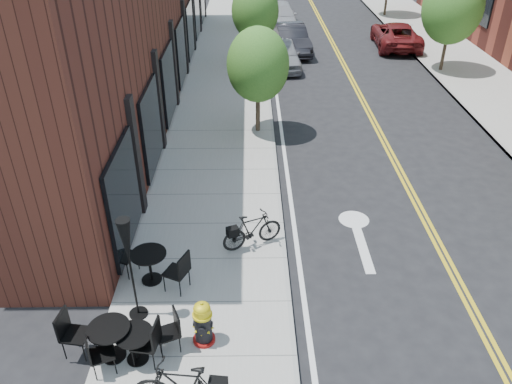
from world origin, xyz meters
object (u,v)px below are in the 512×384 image
object	(u,v)px
bicycle_right	(252,230)
bistro_set_a	(110,338)
bistro_set_c	(150,263)
parked_car_a	(283,54)
parked_car_b	(291,39)
patio_umbrella	(127,249)
parked_car_c	(279,17)
parked_car_far	(396,35)
fire_hydrant	(203,323)
bistro_set_b	(135,342)

from	to	relation	value
bicycle_right	bistro_set_a	size ratio (longest dim) A/B	0.83
bistro_set_c	parked_car_a	bearing A→B (deg)	100.39
parked_car_a	parked_car_b	distance (m)	2.75
patio_umbrella	parked_car_c	distance (m)	25.35
bistro_set_c	parked_car_b	distance (m)	19.31
parked_car_a	parked_car_c	bearing A→B (deg)	86.50
parked_car_a	parked_car_far	world-z (taller)	parked_car_far
parked_car_a	patio_umbrella	bearing A→B (deg)	-105.48
bicycle_right	bistro_set_a	distance (m)	4.42
fire_hydrant	bicycle_right	distance (m)	3.27
fire_hydrant	parked_car_far	distance (m)	23.39
parked_car_b	parked_car_far	xyz separation A→B (m)	(6.03, 0.89, -0.05)
bistro_set_b	parked_car_b	size ratio (longest dim) A/B	0.38
parked_car_a	parked_car_b	xyz separation A→B (m)	(0.57, 2.69, 0.06)
bistro_set_a	parked_car_c	size ratio (longest dim) A/B	0.36
bicycle_right	parked_car_b	size ratio (longest dim) A/B	0.36
patio_umbrella	parked_car_b	xyz separation A→B (m)	(4.70, 19.85, -1.16)
fire_hydrant	parked_car_b	xyz separation A→B (m)	(3.23, 20.59, 0.13)
parked_car_far	parked_car_c	bearing A→B (deg)	-29.60
bistro_set_c	parked_car_b	xyz separation A→B (m)	(4.59, 18.76, 0.10)
bistro_set_c	parked_car_c	world-z (taller)	parked_car_c
bicycle_right	parked_car_far	world-z (taller)	parked_car_far
bistro_set_a	bistro_set_b	size ratio (longest dim) A/B	1.11
parked_car_b	parked_car_far	world-z (taller)	parked_car_b
parked_car_c	bistro_set_a	bearing A→B (deg)	-100.94
bicycle_right	parked_car_a	bearing A→B (deg)	-30.41
parked_car_a	parked_car_far	distance (m)	7.51
parked_car_a	parked_car_c	size ratio (longest dim) A/B	0.75
bistro_set_c	fire_hydrant	bearing A→B (deg)	-28.94
fire_hydrant	parked_car_a	size ratio (longest dim) A/B	0.26
fire_hydrant	bistro_set_b	distance (m)	1.34
bistro_set_a	parked_car_far	distance (m)	24.46
fire_hydrant	bicycle_right	xyz separation A→B (m)	(1.00, 3.11, -0.01)
bicycle_right	parked_car_c	bearing A→B (deg)	-28.74
parked_car_b	bistro_set_b	bearing A→B (deg)	-109.29
bistro_set_b	fire_hydrant	bearing A→B (deg)	-3.66
patio_umbrella	parked_car_a	bearing A→B (deg)	76.47
parked_car_b	parked_car_a	bearing A→B (deg)	-109.22
bistro_set_b	parked_car_a	size ratio (longest dim) A/B	0.43
bistro_set_b	parked_car_a	world-z (taller)	parked_car_a
bistro_set_a	bistro_set_c	bearing A→B (deg)	89.14
bicycle_right	bistro_set_b	bearing A→B (deg)	123.53
bicycle_right	bistro_set_c	bearing A→B (deg)	94.40
fire_hydrant	parked_car_a	world-z (taller)	parked_car_a
fire_hydrant	bistro_set_b	world-z (taller)	fire_hydrant
bistro_set_c	parked_car_a	world-z (taller)	parked_car_a
fire_hydrant	parked_car_c	distance (m)	25.86
bistro_set_a	parked_car_c	distance (m)	26.47
fire_hydrant	parked_car_far	bearing A→B (deg)	72.47
fire_hydrant	bicycle_right	world-z (taller)	fire_hydrant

